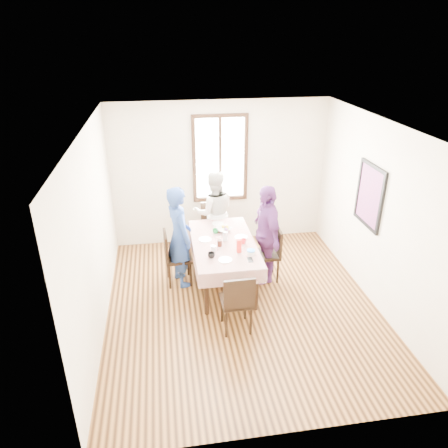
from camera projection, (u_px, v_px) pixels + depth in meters
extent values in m
plane|color=black|center=(242.00, 305.00, 6.37)|extent=(4.50, 4.50, 0.00)
plane|color=beige|center=(220.00, 174.00, 7.81)|extent=(4.00, 0.00, 4.00)
plane|color=beige|center=(379.00, 216.00, 6.07)|extent=(0.00, 4.50, 4.50)
cube|color=black|center=(220.00, 159.00, 7.66)|extent=(1.02, 0.06, 1.62)
cube|color=white|center=(220.00, 158.00, 7.67)|extent=(0.90, 0.02, 1.50)
cube|color=red|center=(370.00, 196.00, 6.25)|extent=(0.04, 0.76, 0.96)
cube|color=black|center=(224.00, 263.00, 6.76)|extent=(0.86, 1.67, 0.75)
cube|color=#590803|center=(224.00, 242.00, 6.60)|extent=(0.98, 1.79, 0.01)
cube|color=black|center=(178.00, 258.00, 6.77)|extent=(0.44, 0.44, 0.91)
cube|color=black|center=(266.00, 254.00, 6.88)|extent=(0.43, 0.43, 0.91)
cube|color=black|center=(214.00, 228.00, 7.75)|extent=(0.45, 0.45, 0.91)
cube|color=black|center=(236.00, 301.00, 5.71)|extent=(0.43, 0.43, 0.91)
imported|color=navy|center=(179.00, 237.00, 6.61)|extent=(0.57, 0.70, 1.67)
imported|color=beige|center=(214.00, 212.00, 7.60)|extent=(0.77, 0.60, 1.57)
imported|color=#5D2B6B|center=(266.00, 234.00, 6.71)|extent=(0.49, 1.00, 1.65)
imported|color=black|center=(211.00, 255.00, 6.13)|extent=(0.14, 0.14, 0.08)
imported|color=red|center=(244.00, 241.00, 6.54)|extent=(0.10, 0.10, 0.08)
imported|color=#0C7226|center=(215.00, 231.00, 6.87)|extent=(0.13, 0.13, 0.07)
imported|color=white|center=(224.00, 230.00, 6.94)|extent=(0.32, 0.32, 0.06)
cube|color=red|center=(239.00, 246.00, 6.27)|extent=(0.07, 0.07, 0.21)
cylinder|color=white|center=(251.00, 253.00, 6.23)|extent=(0.12, 0.12, 0.06)
cylinder|color=black|center=(220.00, 243.00, 6.46)|extent=(0.07, 0.07, 0.10)
cylinder|color=silver|center=(213.00, 249.00, 6.29)|extent=(0.07, 0.07, 0.10)
cube|color=black|center=(250.00, 260.00, 6.09)|extent=(0.07, 0.15, 0.01)
cylinder|color=silver|center=(225.00, 236.00, 6.61)|extent=(0.08, 0.08, 0.15)
cylinder|color=white|center=(205.00, 239.00, 6.67)|extent=(0.20, 0.20, 0.01)
cylinder|color=white|center=(241.00, 237.00, 6.73)|extent=(0.20, 0.20, 0.01)
cylinder|color=white|center=(218.00, 224.00, 7.20)|extent=(0.20, 0.20, 0.01)
cylinder|color=white|center=(225.00, 260.00, 6.08)|extent=(0.20, 0.20, 0.01)
cylinder|color=blue|center=(251.00, 250.00, 6.21)|extent=(0.12, 0.12, 0.01)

